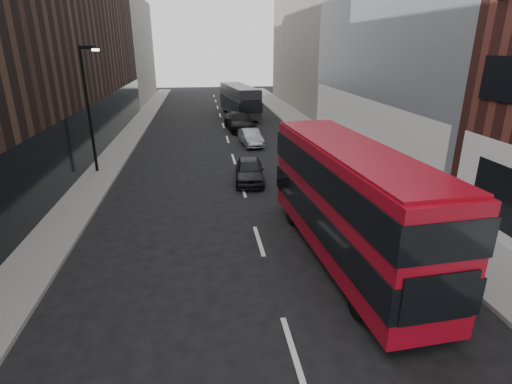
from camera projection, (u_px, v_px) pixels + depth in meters
name	position (u px, v px, depth m)	size (l,w,h in m)	color
sidewalk_right	(321.00, 138.00, 32.26)	(3.00, 80.00, 0.15)	slate
sidewalk_left	(123.00, 144.00, 30.31)	(2.00, 80.00, 0.15)	slate
building_modern_block	(407.00, 0.00, 25.65)	(5.03, 22.00, 20.00)	gray
building_victorian	(311.00, 23.00, 47.11)	(6.50, 24.00, 21.00)	slate
building_left_mid	(79.00, 47.00, 32.12)	(5.00, 24.00, 14.00)	black
building_left_far	(126.00, 51.00, 52.75)	(5.00, 20.00, 13.00)	slate
street_lamp	(89.00, 102.00, 22.35)	(1.06, 0.22, 7.00)	black
red_bus	(349.00, 199.00, 13.53)	(3.11, 10.25, 4.09)	maroon
grey_bus	(239.00, 100.00, 42.26)	(3.63, 10.04, 3.19)	black
car_a	(249.00, 170.00, 22.11)	(1.56, 3.87, 1.32)	black
car_b	(251.00, 137.00, 30.23)	(1.29, 3.71, 1.22)	gray
car_c	(240.00, 121.00, 35.62)	(2.19, 5.40, 1.57)	black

